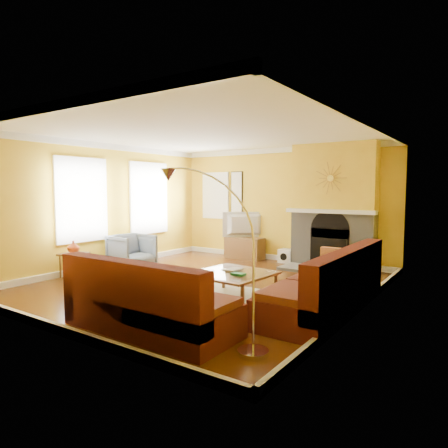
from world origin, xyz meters
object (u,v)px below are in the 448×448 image
Objects in this scene: side_table at (74,266)px; arc_lamp at (212,257)px; armchair at (132,251)px; media_console at (245,248)px; sectional_sofa at (243,276)px; coffee_table at (232,286)px.

arc_lamp reaches higher than side_table.
armchair is 4.67m from arc_lamp.
side_table is (-1.58, -3.74, -0.02)m from media_console.
sectional_sofa reaches higher than armchair.
arc_lamp is (3.93, -2.45, 0.60)m from armchair.
arc_lamp is at bearing -62.33° from media_console.
armchair is 0.42× the size of arc_lamp.
coffee_table is 1.36× the size of armchair.
side_table is 4.38m from arc_lamp.
media_console is at bearing 117.67° from arc_lamp.
side_table is at bearing -176.26° from sectional_sofa.
armchair is at bearing 80.03° from side_table.
armchair is (-1.36, -2.46, 0.11)m from media_console.
sectional_sofa is 4.68× the size of armchair.
media_console is 0.49× the size of arc_lamp.
media_console is 5.59m from arc_lamp.
sectional_sofa is at bearing 108.54° from arc_lamp.
sectional_sofa reaches higher than side_table.
coffee_table is 1.17× the size of media_console.
media_console is (-2.10, 3.50, -0.19)m from sectional_sofa.
sectional_sofa is 3.61m from armchair.
armchair reaches higher than coffee_table.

